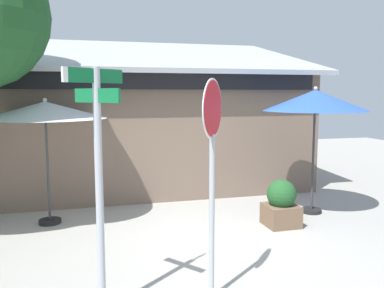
{
  "coord_description": "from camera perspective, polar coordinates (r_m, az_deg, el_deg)",
  "views": [
    {
      "loc": [
        -2.37,
        -6.68,
        2.61
      ],
      "look_at": [
        -0.24,
        1.2,
        1.6
      ],
      "focal_mm": 38.43,
      "sensor_mm": 36.0,
      "label": 1
    }
  ],
  "objects": [
    {
      "name": "stop_sign",
      "position": [
        5.05,
        2.81,
        -0.69
      ],
      "size": [
        0.44,
        0.61,
        2.79
      ],
      "color": "#A8AAB2",
      "rests_on": "ground"
    },
    {
      "name": "sidewalk_planter",
      "position": [
        8.36,
        12.27,
        -8.11
      ],
      "size": [
        0.63,
        0.63,
        0.93
      ],
      "color": "brown",
      "rests_on": "ground"
    },
    {
      "name": "patio_umbrella_royal_blue_center",
      "position": [
        9.18,
        16.72,
        5.7
      ],
      "size": [
        2.22,
        2.22,
        2.75
      ],
      "color": "black",
      "rests_on": "ground"
    },
    {
      "name": "cafe_building",
      "position": [
        11.96,
        -7.53,
        2.76
      ],
      "size": [
        9.33,
        5.33,
        4.35
      ],
      "color": "#705B4C",
      "rests_on": "ground"
    },
    {
      "name": "ground_plane",
      "position": [
        7.57,
        4.23,
        -13.54
      ],
      "size": [
        28.0,
        28.0,
        0.1
      ],
      "primitive_type": "cube",
      "color": "#9E9B93"
    },
    {
      "name": "street_sign_post",
      "position": [
        4.84,
        -12.86,
        -3.29
      ],
      "size": [
        0.67,
        0.63,
        2.9
      ],
      "color": "#A8AAB2",
      "rests_on": "ground"
    },
    {
      "name": "patio_umbrella_ivory_left",
      "position": [
        8.54,
        -19.7,
        4.32
      ],
      "size": [
        2.38,
        2.38,
        2.52
      ],
      "color": "black",
      "rests_on": "ground"
    }
  ]
}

